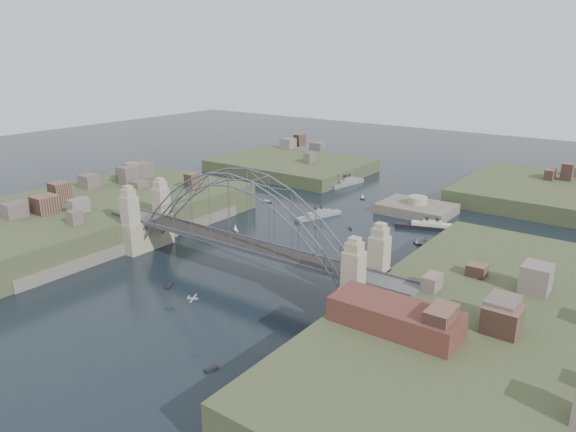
{
  "coord_description": "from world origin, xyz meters",
  "views": [
    {
      "loc": [
        74.5,
        -83.42,
        49.5
      ],
      "look_at": [
        0.0,
        18.0,
        10.0
      ],
      "focal_mm": 33.35,
      "sensor_mm": 36.0,
      "label": 1
    }
  ],
  "objects_px": {
    "fort_island": "(416,214)",
    "naval_cruiser_near": "(318,215)",
    "ocean_liner": "(432,227)",
    "bridge": "(240,226)",
    "wharf_shed": "(395,316)",
    "naval_cruiser_far": "(347,183)"
  },
  "relations": [
    {
      "from": "fort_island",
      "to": "naval_cruiser_far",
      "type": "distance_m",
      "value": 40.32
    },
    {
      "from": "bridge",
      "to": "wharf_shed",
      "type": "distance_m",
      "value": 46.23
    },
    {
      "from": "fort_island",
      "to": "naval_cruiser_near",
      "type": "bearing_deg",
      "value": -135.33
    },
    {
      "from": "wharf_shed",
      "to": "naval_cruiser_near",
      "type": "xyz_separation_m",
      "value": [
        -54.39,
        61.87,
        -9.24
      ]
    },
    {
      "from": "wharf_shed",
      "to": "bridge",
      "type": "bearing_deg",
      "value": 162.35
    },
    {
      "from": "naval_cruiser_near",
      "to": "bridge",
      "type": "bearing_deg",
      "value": -77.76
    },
    {
      "from": "naval_cruiser_far",
      "to": "bridge",
      "type": "bearing_deg",
      "value": -74.9
    },
    {
      "from": "fort_island",
      "to": "ocean_liner",
      "type": "xyz_separation_m",
      "value": [
        10.02,
        -12.57,
        1.13
      ]
    },
    {
      "from": "bridge",
      "to": "naval_cruiser_near",
      "type": "bearing_deg",
      "value": 102.24
    },
    {
      "from": "bridge",
      "to": "naval_cruiser_near",
      "type": "distance_m",
      "value": 50.33
    },
    {
      "from": "naval_cruiser_near",
      "to": "ocean_liner",
      "type": "distance_m",
      "value": 33.79
    },
    {
      "from": "fort_island",
      "to": "naval_cruiser_near",
      "type": "xyz_separation_m",
      "value": [
        -22.39,
        -22.13,
        1.1
      ]
    },
    {
      "from": "bridge",
      "to": "wharf_shed",
      "type": "xyz_separation_m",
      "value": [
        44.0,
        -14.0,
        -2.32
      ]
    },
    {
      "from": "fort_island",
      "to": "ocean_liner",
      "type": "bearing_deg",
      "value": -51.44
    },
    {
      "from": "bridge",
      "to": "fort_island",
      "type": "bearing_deg",
      "value": 80.27
    },
    {
      "from": "bridge",
      "to": "ocean_liner",
      "type": "height_order",
      "value": "bridge"
    },
    {
      "from": "bridge",
      "to": "fort_island",
      "type": "relative_size",
      "value": 3.82
    },
    {
      "from": "wharf_shed",
      "to": "naval_cruiser_far",
      "type": "distance_m",
      "value": 123.18
    },
    {
      "from": "naval_cruiser_far",
      "to": "naval_cruiser_near",
      "type": "bearing_deg",
      "value": -71.63
    },
    {
      "from": "bridge",
      "to": "wharf_shed",
      "type": "relative_size",
      "value": 4.2
    },
    {
      "from": "naval_cruiser_far",
      "to": "wharf_shed",
      "type": "bearing_deg",
      "value": -56.48
    },
    {
      "from": "naval_cruiser_far",
      "to": "ocean_liner",
      "type": "distance_m",
      "value": 55.35
    }
  ]
}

